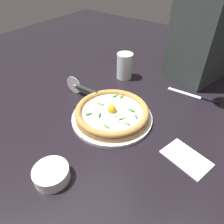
% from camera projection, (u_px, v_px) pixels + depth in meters
% --- Properties ---
extents(ground_plane, '(2.40, 2.40, 0.03)m').
position_uv_depth(ground_plane, '(112.00, 115.00, 0.83)').
color(ground_plane, black).
rests_on(ground_plane, ground).
extents(pizza_plate, '(0.30, 0.30, 0.01)m').
position_uv_depth(pizza_plate, '(112.00, 117.00, 0.79)').
color(pizza_plate, white).
rests_on(pizza_plate, ground).
extents(pizza, '(0.27, 0.27, 0.05)m').
position_uv_depth(pizza, '(112.00, 112.00, 0.77)').
color(pizza, tan).
rests_on(pizza, pizza_plate).
extents(side_bowl, '(0.10, 0.10, 0.04)m').
position_uv_depth(side_bowl, '(51.00, 174.00, 0.58)').
color(side_bowl, white).
rests_on(side_bowl, ground).
extents(pizza_cutter, '(0.17, 0.03, 0.08)m').
position_uv_depth(pizza_cutter, '(83.00, 89.00, 0.88)').
color(pizza_cutter, silver).
rests_on(pizza_cutter, ground).
extents(table_knife, '(0.22, 0.03, 0.01)m').
position_uv_depth(table_knife, '(201.00, 97.00, 0.89)').
color(table_knife, silver).
rests_on(table_knife, ground).
extents(drinking_glass, '(0.08, 0.08, 0.12)m').
position_uv_depth(drinking_glass, '(125.00, 68.00, 1.00)').
color(drinking_glass, silver).
rests_on(drinking_glass, ground).
extents(folded_napkin, '(0.16, 0.12, 0.01)m').
position_uv_depth(folded_napkin, '(186.00, 158.00, 0.64)').
color(folded_napkin, white).
rests_on(folded_napkin, ground).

